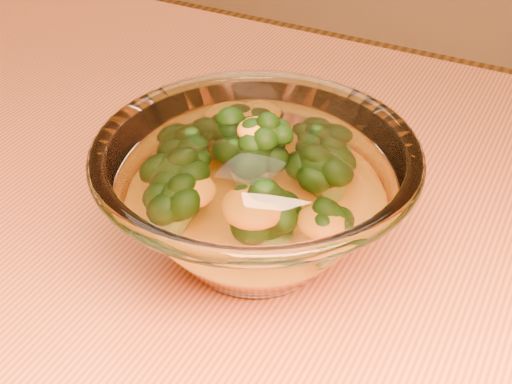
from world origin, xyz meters
The scene contains 4 objects.
table centered at (0.00, 0.00, 0.65)m, with size 1.20×0.80×0.75m.
glass_bowl centered at (0.01, -0.01, 0.81)m, with size 0.24×0.24×0.11m.
cheese_sauce centered at (0.01, -0.01, 0.78)m, with size 0.14×0.14×0.04m, color gold.
broccoli_heap centered at (0.00, -0.01, 0.82)m, with size 0.16×0.15×0.08m.
Camera 1 is at (0.21, -0.40, 1.13)m, focal length 50.00 mm.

